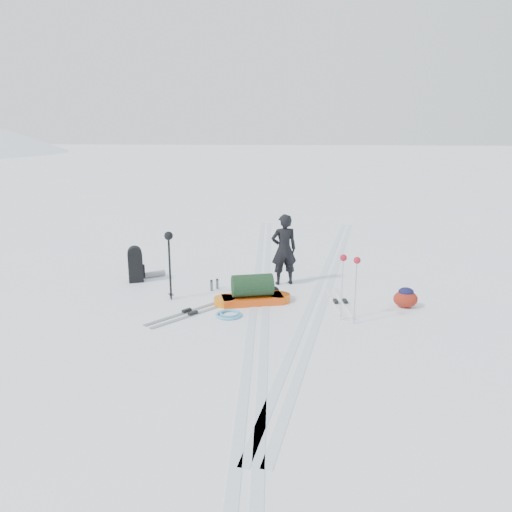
% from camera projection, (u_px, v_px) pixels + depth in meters
% --- Properties ---
extents(ground, '(200.00, 200.00, 0.00)m').
position_uv_depth(ground, '(260.00, 306.00, 9.99)').
color(ground, white).
rests_on(ground, ground).
extents(ski_tracks, '(3.38, 17.97, 0.01)m').
position_uv_depth(ski_tracks, '(292.00, 293.00, 10.77)').
color(ski_tracks, silver).
rests_on(ski_tracks, ground).
extents(skier, '(0.68, 0.55, 1.62)m').
position_uv_depth(skier, '(284.00, 249.00, 11.21)').
color(skier, black).
rests_on(skier, ground).
extents(pulk_sled, '(1.64, 0.88, 0.60)m').
position_uv_depth(pulk_sled, '(252.00, 292.00, 10.10)').
color(pulk_sled, '#DC470C').
rests_on(pulk_sled, ground).
extents(expedition_rucksack, '(0.75, 0.79, 0.84)m').
position_uv_depth(expedition_rucksack, '(138.00, 265.00, 11.52)').
color(expedition_rucksack, black).
rests_on(expedition_rucksack, ground).
extents(ski_poles_black, '(0.18, 0.19, 1.44)m').
position_uv_depth(ski_poles_black, '(169.00, 244.00, 10.09)').
color(ski_poles_black, black).
rests_on(ski_poles_black, ground).
extents(ski_poles_silver, '(0.35, 0.28, 1.26)m').
position_uv_depth(ski_poles_silver, '(350.00, 267.00, 8.91)').
color(ski_poles_silver, silver).
rests_on(ski_poles_silver, ground).
extents(touring_skis_grey, '(1.42, 1.67, 0.07)m').
position_uv_depth(touring_skis_grey, '(190.00, 313.00, 9.56)').
color(touring_skis_grey, '#9A9DA3').
rests_on(touring_skis_grey, ground).
extents(touring_skis_white, '(0.60, 1.96, 0.07)m').
position_uv_depth(touring_skis_white, '(340.00, 302.00, 10.14)').
color(touring_skis_white, silver).
rests_on(touring_skis_white, ground).
extents(rope_coil, '(0.60, 0.60, 0.06)m').
position_uv_depth(rope_coil, '(229.00, 314.00, 9.46)').
color(rope_coil, '#52A2C8').
rests_on(rope_coil, ground).
extents(small_daypack, '(0.48, 0.36, 0.41)m').
position_uv_depth(small_daypack, '(406.00, 298.00, 9.87)').
color(small_daypack, maroon).
rests_on(small_daypack, ground).
extents(thermos_pair, '(0.17, 0.23, 0.24)m').
position_uv_depth(thermos_pair, '(214.00, 285.00, 10.97)').
color(thermos_pair, '#515458').
rests_on(thermos_pair, ground).
extents(stuff_sack, '(0.41, 0.36, 0.21)m').
position_uv_depth(stuff_sack, '(271.00, 291.00, 10.60)').
color(stuff_sack, black).
rests_on(stuff_sack, ground).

